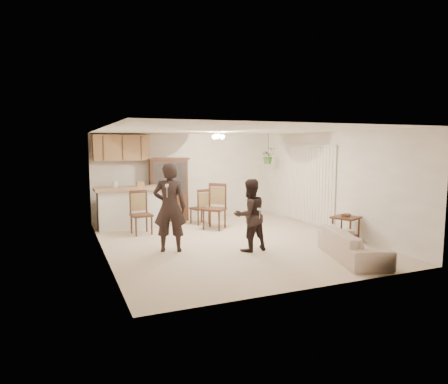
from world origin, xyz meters
name	(u,v)px	position (x,y,z in m)	size (l,w,h in m)	color
floor	(230,241)	(0.00, 0.00, 0.00)	(6.50, 6.50, 0.00)	#C5B195
ceiling	(230,130)	(0.00, 0.00, 2.50)	(5.50, 6.50, 0.02)	white
wall_back	(186,176)	(0.00, 3.25, 1.25)	(5.50, 0.02, 2.50)	white
wall_front	(316,207)	(0.00, -3.25, 1.25)	(5.50, 0.02, 2.50)	white
wall_left	(102,192)	(-2.75, 0.00, 1.25)	(0.02, 6.50, 2.50)	white
wall_right	(330,182)	(2.75, 0.00, 1.25)	(0.02, 6.50, 2.50)	white
breakfast_bar	(129,209)	(-1.85, 2.35, 0.50)	(1.60, 0.55, 1.00)	silver
bar_top	(129,188)	(-1.85, 2.35, 1.05)	(1.75, 0.70, 0.08)	tan
upper_cabinets	(122,148)	(-1.90, 3.07, 2.10)	(1.50, 0.34, 0.70)	#8D603D
vertical_blinds	(308,185)	(2.71, 0.90, 1.10)	(0.06, 2.30, 2.10)	silver
ceiling_fixture	(218,136)	(0.20, 1.20, 2.40)	(0.36, 0.36, 0.20)	#FFE3BF
hanging_plant	(268,156)	(2.30, 2.40, 1.85)	(0.43, 0.37, 0.48)	#2A5C24
plant_cord	(268,145)	(2.30, 2.40, 2.17)	(0.01, 0.01, 0.65)	black
sofa	(353,240)	(1.61, -2.22, 0.37)	(1.87, 0.73, 0.73)	beige
adult	(170,208)	(-1.47, -0.32, 0.90)	(0.66, 0.43, 1.80)	black
child	(250,219)	(0.05, -0.92, 0.68)	(0.66, 0.51, 1.35)	black
china_hutch	(169,190)	(-0.63, 2.96, 0.90)	(1.18, 0.53, 1.81)	#392114
side_table	(346,229)	(2.37, -1.09, 0.30)	(0.70, 0.70, 0.65)	#392114
chair_bar	(141,222)	(-1.71, 1.50, 0.30)	(0.52, 0.52, 1.07)	#392114
chair_hutch_left	(214,216)	(0.16, 1.37, 0.33)	(0.74, 0.74, 1.18)	#392114
chair_hutch_right	(200,214)	(0.03, 2.14, 0.28)	(0.53, 0.53, 0.98)	#392114
controller_adult	(167,186)	(-1.63, -0.72, 1.40)	(0.05, 0.16, 0.05)	white
controller_child	(260,209)	(0.10, -1.26, 0.92)	(0.04, 0.13, 0.04)	white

